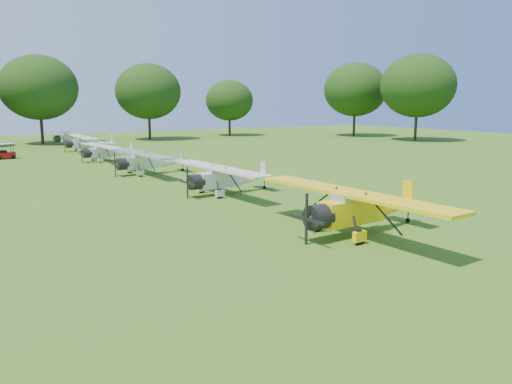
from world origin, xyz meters
TOP-DOWN VIEW (x-y plane):
  - ground at (0.00, 0.00)m, footprint 160.00×160.00m
  - tree_belt at (3.57, 0.16)m, footprint 137.36×130.27m
  - aircraft_2 at (1.41, -6.07)m, footprint 7.19×11.44m
  - aircraft_3 at (1.11, 6.28)m, footprint 6.43×10.23m
  - aircraft_4 at (0.03, 18.08)m, footprint 6.45×10.27m
  - aircraft_5 at (-0.31, 29.57)m, footprint 5.80×9.23m
  - aircraft_6 at (0.76, 41.69)m, footprint 6.30×10.01m
  - aircraft_7 at (1.38, 52.42)m, footprint 6.08×9.66m
  - golf_cart at (-9.20, 37.24)m, footprint 2.10×1.45m

SIDE VIEW (x-z plane):
  - ground at x=0.00m, z-range 0.00..0.00m
  - golf_cart at x=-9.20m, z-range -0.28..1.39m
  - aircraft_5 at x=-0.31m, z-range 0.15..1.97m
  - aircraft_7 at x=1.38m, z-range 0.16..2.07m
  - aircraft_6 at x=0.76m, z-range 0.17..2.15m
  - aircraft_3 at x=1.11m, z-range 0.17..2.19m
  - aircraft_4 at x=0.03m, z-range 0.17..2.20m
  - aircraft_2 at x=1.41m, z-range 0.19..2.44m
  - tree_belt at x=3.57m, z-range 0.77..15.29m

